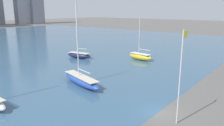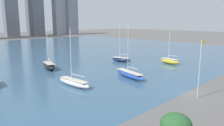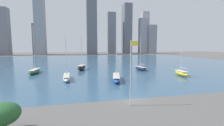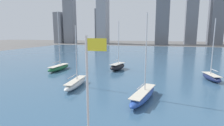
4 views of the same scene
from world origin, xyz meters
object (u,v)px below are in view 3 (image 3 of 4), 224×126
object	(u,v)px
sailboat_green	(35,71)
sailboat_white	(67,77)
sailboat_blue	(116,78)
flag_pole	(131,70)
sailboat_yellow	(181,73)
sailboat_navy	(141,68)
sailboat_black	(82,67)

from	to	relation	value
sailboat_green	sailboat_white	distance (m)	17.82
sailboat_blue	sailboat_white	xyz separation A→B (m)	(-13.32, 3.77, -0.05)
flag_pole	sailboat_green	distance (m)	41.82
sailboat_yellow	sailboat_white	xyz separation A→B (m)	(-35.42, 1.42, -0.08)
sailboat_green	sailboat_yellow	bearing A→B (deg)	-13.96
flag_pole	sailboat_white	bearing A→B (deg)	118.07
sailboat_green	sailboat_navy	xyz separation A→B (m)	(38.97, -1.49, -0.00)
sailboat_navy	sailboat_green	bearing A→B (deg)	165.96
sailboat_black	sailboat_white	size ratio (longest dim) A/B	1.17
flag_pole	sailboat_green	xyz separation A→B (m)	(-23.08, 34.56, -4.72)
sailboat_blue	sailboat_white	distance (m)	13.84
sailboat_yellow	sailboat_blue	xyz separation A→B (m)	(-22.10, -2.35, -0.03)
sailboat_white	sailboat_green	bearing A→B (deg)	128.33
sailboat_black	sailboat_white	distance (m)	18.52
sailboat_green	sailboat_white	world-z (taller)	sailboat_green
sailboat_yellow	sailboat_navy	xyz separation A→B (m)	(-8.22, 13.31, -0.04)
sailboat_navy	sailboat_yellow	bearing A→B (deg)	-70.14
sailboat_green	sailboat_white	xyz separation A→B (m)	(11.78, -13.37, -0.05)
sailboat_blue	sailboat_green	distance (m)	30.39
sailboat_green	sailboat_black	xyz separation A→B (m)	(16.19, 4.62, 0.18)
sailboat_blue	sailboat_black	world-z (taller)	sailboat_black
flag_pole	sailboat_black	distance (m)	40.03
sailboat_black	flag_pole	bearing A→B (deg)	-64.78
sailboat_yellow	sailboat_green	world-z (taller)	sailboat_green
sailboat_green	sailboat_white	size ratio (longest dim) A/B	1.38
flag_pole	sailboat_white	size ratio (longest dim) A/B	0.86
flag_pole	sailboat_white	world-z (taller)	sailboat_white
flag_pole	sailboat_black	xyz separation A→B (m)	(-6.89, 39.17, -4.54)
flag_pole	sailboat_blue	bearing A→B (deg)	83.38
flag_pole	sailboat_blue	xyz separation A→B (m)	(2.02, 17.42, -4.72)
flag_pole	sailboat_yellow	size ratio (longest dim) A/B	0.98
sailboat_yellow	sailboat_blue	distance (m)	22.22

